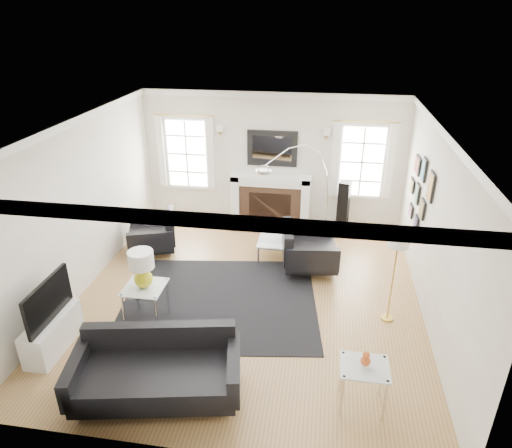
% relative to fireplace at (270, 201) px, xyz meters
% --- Properties ---
extents(floor, '(6.00, 6.00, 0.00)m').
position_rel_fireplace_xyz_m(floor, '(0.00, -2.79, -0.54)').
color(floor, olive).
rests_on(floor, ground).
extents(back_wall, '(5.50, 0.04, 2.80)m').
position_rel_fireplace_xyz_m(back_wall, '(0.00, 0.21, 0.86)').
color(back_wall, silver).
rests_on(back_wall, floor).
extents(front_wall, '(5.50, 0.04, 2.80)m').
position_rel_fireplace_xyz_m(front_wall, '(0.00, -5.79, 0.86)').
color(front_wall, silver).
rests_on(front_wall, floor).
extents(left_wall, '(0.04, 6.00, 2.80)m').
position_rel_fireplace_xyz_m(left_wall, '(-2.75, -2.79, 0.86)').
color(left_wall, silver).
rests_on(left_wall, floor).
extents(right_wall, '(0.04, 6.00, 2.80)m').
position_rel_fireplace_xyz_m(right_wall, '(2.75, -2.79, 0.86)').
color(right_wall, silver).
rests_on(right_wall, floor).
extents(ceiling, '(5.50, 6.00, 0.02)m').
position_rel_fireplace_xyz_m(ceiling, '(0.00, -2.79, 2.26)').
color(ceiling, white).
rests_on(ceiling, back_wall).
extents(crown_molding, '(5.50, 6.00, 0.12)m').
position_rel_fireplace_xyz_m(crown_molding, '(0.00, -2.79, 2.20)').
color(crown_molding, white).
rests_on(crown_molding, back_wall).
extents(fireplace, '(1.70, 0.69, 1.11)m').
position_rel_fireplace_xyz_m(fireplace, '(0.00, 0.00, 0.00)').
color(fireplace, white).
rests_on(fireplace, floor).
extents(mantel_mirror, '(1.05, 0.07, 0.75)m').
position_rel_fireplace_xyz_m(mantel_mirror, '(0.00, 0.16, 1.11)').
color(mantel_mirror, black).
rests_on(mantel_mirror, back_wall).
extents(window_left, '(1.24, 0.15, 1.62)m').
position_rel_fireplace_xyz_m(window_left, '(-1.85, 0.16, 0.92)').
color(window_left, white).
rests_on(window_left, back_wall).
extents(window_right, '(1.24, 0.15, 1.62)m').
position_rel_fireplace_xyz_m(window_right, '(1.85, 0.16, 0.92)').
color(window_right, white).
rests_on(window_right, back_wall).
extents(gallery_wall, '(0.04, 1.73, 1.29)m').
position_rel_fireplace_xyz_m(gallery_wall, '(2.72, -1.50, 0.99)').
color(gallery_wall, black).
rests_on(gallery_wall, right_wall).
extents(tv_unit, '(0.35, 1.00, 1.09)m').
position_rel_fireplace_xyz_m(tv_unit, '(-2.44, -4.49, -0.21)').
color(tv_unit, white).
rests_on(tv_unit, floor).
extents(area_rug, '(3.41, 2.97, 0.01)m').
position_rel_fireplace_xyz_m(area_rug, '(-0.43, -3.05, -0.54)').
color(area_rug, black).
rests_on(area_rug, floor).
extents(sofa, '(2.13, 1.26, 0.65)m').
position_rel_fireplace_xyz_m(sofa, '(-0.73, -5.05, -0.19)').
color(sofa, black).
rests_on(sofa, floor).
extents(armchair_left, '(1.11, 1.18, 0.64)m').
position_rel_fireplace_xyz_m(armchair_left, '(-2.04, -1.59, -0.18)').
color(armchair_left, black).
rests_on(armchair_left, floor).
extents(armchair_right, '(1.07, 1.16, 0.70)m').
position_rel_fireplace_xyz_m(armchair_right, '(0.88, -1.83, -0.15)').
color(armchair_right, black).
rests_on(armchair_right, floor).
extents(coffee_table, '(0.91, 0.91, 0.41)m').
position_rel_fireplace_xyz_m(coffee_table, '(0.43, -1.42, -0.17)').
color(coffee_table, silver).
rests_on(coffee_table, floor).
extents(side_table_left, '(0.57, 0.57, 0.63)m').
position_rel_fireplace_xyz_m(side_table_left, '(-1.38, -3.74, -0.02)').
color(side_table_left, silver).
rests_on(side_table_left, floor).
extents(nesting_table, '(0.56, 0.47, 0.61)m').
position_rel_fireplace_xyz_m(nesting_table, '(1.71, -4.88, -0.05)').
color(nesting_table, silver).
rests_on(nesting_table, floor).
extents(gourd_lamp, '(0.36, 0.36, 0.58)m').
position_rel_fireplace_xyz_m(gourd_lamp, '(-1.38, -3.74, 0.42)').
color(gourd_lamp, gold).
rests_on(gourd_lamp, side_table_left).
extents(orange_vase, '(0.11, 0.11, 0.18)m').
position_rel_fireplace_xyz_m(orange_vase, '(1.71, -4.88, 0.17)').
color(orange_vase, '#C54E19').
rests_on(orange_vase, nesting_table).
extents(arc_floor_lamp, '(1.45, 1.34, 2.05)m').
position_rel_fireplace_xyz_m(arc_floor_lamp, '(0.61, -0.65, 0.57)').
color(arc_floor_lamp, silver).
rests_on(arc_floor_lamp, floor).
extents(stick_floor_lamp, '(0.31, 0.31, 1.51)m').
position_rel_fireplace_xyz_m(stick_floor_lamp, '(2.20, -3.10, 0.77)').
color(stick_floor_lamp, gold).
rests_on(stick_floor_lamp, floor).
extents(speaker_tower, '(0.27, 0.27, 1.11)m').
position_rel_fireplace_xyz_m(speaker_tower, '(1.54, -0.14, 0.01)').
color(speaker_tower, black).
rests_on(speaker_tower, floor).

